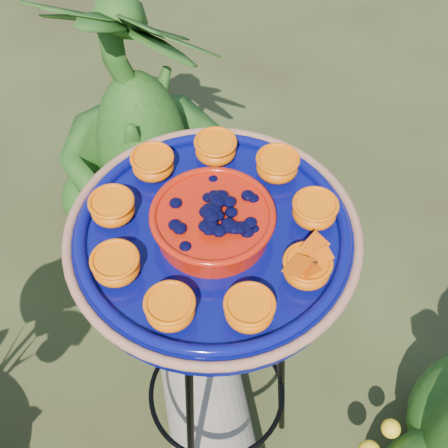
{
  "coord_description": "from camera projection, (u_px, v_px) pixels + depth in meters",
  "views": [
    {
      "loc": [
        -0.32,
        -0.4,
        1.77
      ],
      "look_at": [
        0.16,
        -0.01,
        0.98
      ],
      "focal_mm": 50.0,
      "sensor_mm": 36.0,
      "label": 1
    }
  ],
  "objects": [
    {
      "name": "feeder_dish",
      "position": [
        213.0,
        233.0,
        1.01
      ],
      "size": [
        0.55,
        0.55,
        0.11
      ],
      "rotation": [
        0.0,
        0.0,
        -0.21
      ],
      "color": "#070B5A",
      "rests_on": "tripod_stand"
    },
    {
      "name": "tripod_stand",
      "position": [
        216.0,
        346.0,
        1.33
      ],
      "size": [
        0.4,
        0.4,
        0.92
      ],
      "rotation": [
        0.0,
        0.0,
        -0.21
      ],
      "color": "black",
      "rests_on": "ground"
    },
    {
      "name": "driftwood_log",
      "position": [
        202.0,
        378.0,
        1.76
      ],
      "size": [
        0.6,
        0.65,
        0.22
      ],
      "primitive_type": "cylinder",
      "rotation": [
        0.0,
        1.57,
        0.87
      ],
      "color": "gray",
      "rests_on": "ground"
    },
    {
      "name": "shrub_back_right",
      "position": [
        139.0,
        122.0,
        1.89
      ],
      "size": [
        0.64,
        0.64,
        0.93
      ],
      "primitive_type": "imported",
      "rotation": [
        0.0,
        0.0,
        1.85
      ],
      "color": "#184512",
      "rests_on": "ground"
    }
  ]
}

